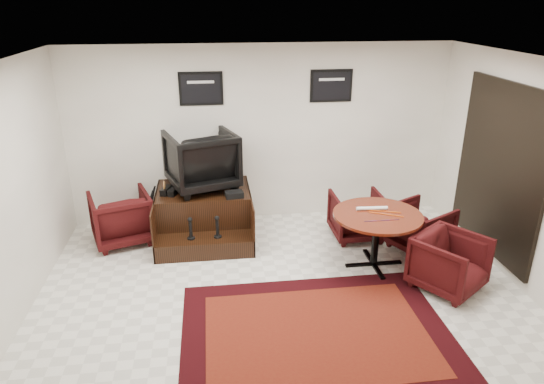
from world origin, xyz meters
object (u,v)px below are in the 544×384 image
(armchair_side, at_px, (121,215))
(shine_chair, at_px, (201,157))
(table_chair_corner, at_px, (450,260))
(meeting_table, at_px, (377,220))
(shine_podium, at_px, (204,215))
(table_chair_back, at_px, (357,214))
(table_chair_window, at_px, (420,225))

(armchair_side, bearing_deg, shine_chair, 170.93)
(shine_chair, height_order, table_chair_corner, shine_chair)
(meeting_table, bearing_deg, shine_chair, 149.01)
(shine_podium, height_order, shine_chair, shine_chair)
(shine_chair, relative_size, table_chair_back, 1.27)
(shine_chair, distance_m, table_chair_back, 2.49)
(table_chair_window, bearing_deg, shine_podium, 46.66)
(meeting_table, bearing_deg, table_chair_window, 25.17)
(table_chair_back, relative_size, table_chair_window, 1.01)
(shine_podium, height_order, armchair_side, armchair_side)
(shine_podium, xyz_separation_m, table_chair_back, (2.30, -0.36, 0.05))
(armchair_side, distance_m, table_chair_window, 4.38)
(shine_podium, distance_m, table_chair_back, 2.33)
(armchair_side, xyz_separation_m, table_chair_back, (3.52, -0.30, -0.04))
(shine_podium, distance_m, meeting_table, 2.62)
(shine_podium, xyz_separation_m, table_chair_corner, (3.02, -1.89, 0.06))
(armchair_side, bearing_deg, table_chair_corner, 138.24)
(meeting_table, xyz_separation_m, table_chair_window, (0.80, 0.37, -0.30))
(shine_chair, height_order, table_chair_window, shine_chair)
(shine_podium, xyz_separation_m, meeting_table, (2.29, -1.23, 0.34))
(shine_chair, bearing_deg, table_chair_back, 149.51)
(shine_chair, height_order, table_chair_back, shine_chair)
(table_chair_window, relative_size, table_chair_corner, 0.96)
(shine_podium, bearing_deg, table_chair_back, -8.86)
(armchair_side, distance_m, meeting_table, 3.71)
(meeting_table, bearing_deg, shine_podium, 151.76)
(table_chair_back, bearing_deg, meeting_table, 88.76)
(table_chair_window, bearing_deg, armchair_side, 51.61)
(meeting_table, distance_m, table_chair_back, 0.92)
(table_chair_back, bearing_deg, shine_podium, -9.68)
(meeting_table, xyz_separation_m, table_chair_back, (0.01, 0.87, -0.29))
(armchair_side, height_order, table_chair_window, armchair_side)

